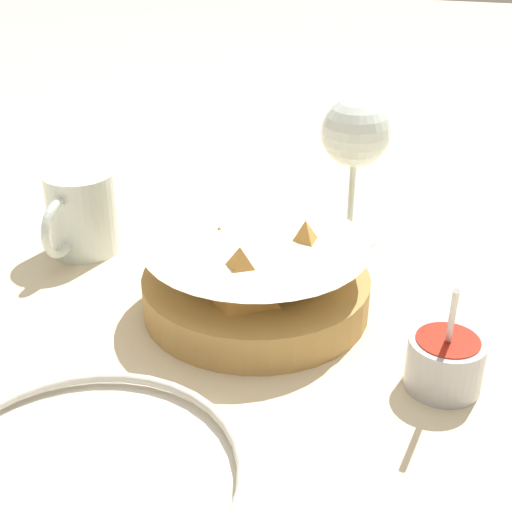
{
  "coord_description": "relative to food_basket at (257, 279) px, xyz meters",
  "views": [
    {
      "loc": [
        0.56,
        0.15,
        0.36
      ],
      "look_at": [
        0.02,
        -0.02,
        0.06
      ],
      "focal_mm": 50.0,
      "sensor_mm": 36.0,
      "label": 1
    }
  ],
  "objects": [
    {
      "name": "wine_glass",
      "position": [
        -0.17,
        0.05,
        0.08
      ],
      "size": [
        0.07,
        0.07,
        0.16
      ],
      "color": "silver",
      "rests_on": "ground_plane"
    },
    {
      "name": "sauce_cup",
      "position": [
        0.07,
        0.17,
        -0.01
      ],
      "size": [
        0.07,
        0.06,
        0.11
      ],
      "color": "#B7B7BC",
      "rests_on": "ground_plane"
    },
    {
      "name": "ground_plane",
      "position": [
        -0.02,
        0.02,
        -0.03
      ],
      "size": [
        4.0,
        4.0,
        0.0
      ],
      "primitive_type": "plane",
      "color": "beige"
    },
    {
      "name": "side_plate",
      "position": [
        0.25,
        -0.04,
        -0.02
      ],
      "size": [
        0.23,
        0.23,
        0.01
      ],
      "color": "silver",
      "rests_on": "ground_plane"
    },
    {
      "name": "beer_mug",
      "position": [
        -0.06,
        -0.21,
        0.01
      ],
      "size": [
        0.11,
        0.07,
        0.09
      ],
      "color": "silver",
      "rests_on": "ground_plane"
    },
    {
      "name": "food_basket",
      "position": [
        0.0,
        0.0,
        0.0
      ],
      "size": [
        0.21,
        0.21,
        0.09
      ],
      "color": "#B2894C",
      "rests_on": "ground_plane"
    }
  ]
}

